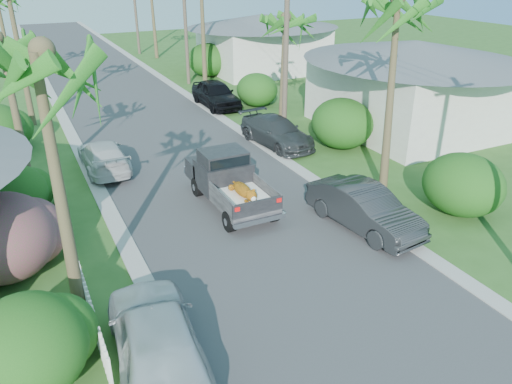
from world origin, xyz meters
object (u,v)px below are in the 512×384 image
parked_car_rn (364,208)px  parked_car_rf (216,94)px  parked_car_ln (156,339)px  palm_l_b (0,38)px  utility_pole_b (286,52)px  utility_pole_c (185,21)px  parked_car_lf (104,156)px  utility_pole_d (135,6)px  pickup_truck (227,178)px  parked_car_rm (277,132)px  house_right_near (411,89)px  palm_r_b (284,18)px  palm_l_a (34,53)px  palm_r_a (402,0)px  house_right_far (263,45)px

parked_car_rn → parked_car_rf: size_ratio=0.95×
parked_car_ln → palm_l_b: size_ratio=0.66×
palm_l_b → utility_pole_b: utility_pole_b is taller
utility_pole_c → parked_car_ln: bearing=-110.7°
parked_car_lf → utility_pole_d: 31.41m
pickup_truck → parked_car_rm: size_ratio=1.06×
pickup_truck → parked_car_ln: pickup_truck is taller
house_right_near → parked_car_ln: bearing=-146.8°
palm_r_b → utility_pole_b: 2.61m
pickup_truck → palm_l_a: size_ratio=0.62×
palm_r_a → parked_car_ln: bearing=-153.0°
palm_l_a → palm_r_b: (12.80, 12.00, -0.98)m
palm_l_a → house_right_far: size_ratio=0.91×
utility_pole_b → utility_pole_d: 30.00m
house_right_near → utility_pole_c: bearing=114.8°
parked_car_rf → house_right_near: (8.00, -8.93, 1.39)m
palm_l_a → utility_pole_c: utility_pole_c is taller
parked_car_rm → utility_pole_d: size_ratio=0.54×
palm_l_b → utility_pole_b: bearing=4.6°
palm_r_a → house_right_far: size_ratio=0.97×
palm_l_a → palm_r_b: 17.57m
palm_r_b → utility_pole_d: 28.05m
palm_r_a → house_right_far: (6.70, 24.00, -5.30)m
pickup_truck → parked_car_rf: size_ratio=1.05×
palm_l_b → house_right_near: palm_l_b is taller
utility_pole_d → parked_car_rf: bearing=-91.6°
pickup_truck → palm_l_b: 9.60m
house_right_near → parked_car_lf: bearing=175.8°
palm_r_b → parked_car_rf: bearing=105.1°
palm_r_a → utility_pole_d: 37.11m
parked_car_lf → parked_car_rf: bearing=-137.7°
palm_r_a → palm_l_b: bearing=155.4°
utility_pole_b → utility_pole_d: same height
palm_l_b → utility_pole_b: 12.54m
palm_r_a → pickup_truck: bearing=164.4°
parked_car_lf → utility_pole_b: 10.01m
house_right_far → utility_pole_d: bearing=119.6°
utility_pole_d → parked_car_rm: bearing=-91.1°
parked_car_rf → utility_pole_c: (0.60, 7.07, 3.77)m
palm_l_b → palm_r_b: 13.73m
house_right_near → parked_car_rf: bearing=131.9°
house_right_far → utility_pole_b: utility_pole_b is taller
parked_car_lf → house_right_near: bearing=176.2°
parked_car_lf → palm_l_a: size_ratio=0.55×
palm_l_b → utility_pole_d: bearing=68.2°
palm_l_b → parked_car_rf: bearing=37.1°
parked_car_rm → utility_pole_d: (0.60, 30.29, 3.90)m
palm_l_b → palm_r_b: size_ratio=1.03×
pickup_truck → parked_car_rm: bearing=45.4°
parked_car_rm → utility_pole_c: utility_pole_c is taller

